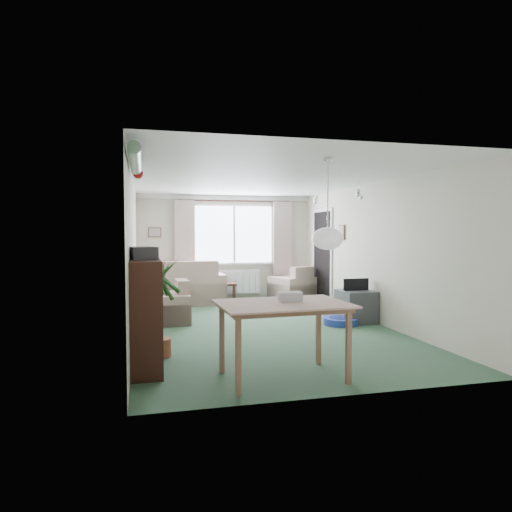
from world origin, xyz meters
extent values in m
plane|color=#31523A|center=(0.00, 0.00, 0.00)|extent=(6.50, 6.50, 0.00)
cube|color=white|center=(0.20, 3.23, 1.50)|extent=(1.80, 0.03, 1.30)
cube|color=black|center=(0.20, 3.15, 2.27)|extent=(2.60, 0.03, 0.03)
cube|color=beige|center=(-0.95, 3.13, 1.27)|extent=(0.45, 0.08, 2.00)
cube|color=beige|center=(1.35, 3.13, 1.27)|extent=(0.45, 0.08, 2.00)
cube|color=white|center=(0.20, 3.19, 0.40)|extent=(1.20, 0.10, 0.55)
cube|color=black|center=(1.99, 2.20, 1.00)|extent=(0.03, 0.95, 2.00)
sphere|color=white|center=(0.20, -2.30, 1.48)|extent=(0.36, 0.36, 0.36)
cylinder|color=#196626|center=(-1.92, -2.30, 2.28)|extent=(1.60, 1.60, 0.12)
sphere|color=silver|center=(1.30, 0.90, 2.22)|extent=(0.20, 0.20, 0.20)
sphere|color=silver|center=(1.60, -0.30, 2.22)|extent=(0.20, 0.20, 0.20)
cube|color=brown|center=(-1.60, 3.23, 1.55)|extent=(0.28, 0.03, 0.22)
cube|color=brown|center=(1.98, 1.20, 1.55)|extent=(0.03, 0.24, 0.30)
cube|color=beige|center=(-1.10, 2.75, 0.47)|extent=(1.93, 1.07, 0.95)
cube|color=beige|center=(1.48, 2.73, 0.39)|extent=(1.11, 1.08, 0.78)
cube|color=beige|center=(-1.50, 0.70, 0.37)|extent=(0.82, 0.86, 0.73)
cube|color=black|center=(-0.35, 2.75, 0.22)|extent=(1.06, 0.69, 0.44)
cube|color=brown|center=(-0.35, 2.78, 0.52)|extent=(0.12, 0.06, 0.16)
cube|color=black|center=(-1.84, -1.91, 0.62)|extent=(0.36, 1.03, 1.25)
cube|color=#303035|center=(-1.87, -1.87, 1.32)|extent=(0.36, 0.41, 0.14)
cylinder|color=#235D20|center=(-1.65, -1.44, 0.62)|extent=(0.70, 0.70, 1.24)
cube|color=#A28158|center=(-0.43, -2.60, 0.39)|extent=(1.29, 0.89, 0.79)
cube|color=#B7B5C0|center=(-0.32, -2.51, 0.85)|extent=(0.28, 0.22, 0.12)
cube|color=#3B3A40|center=(1.70, -0.01, 0.28)|extent=(0.57, 0.62, 0.55)
cylinder|color=#22569C|center=(1.36, -0.15, 0.06)|extent=(0.74, 0.74, 0.12)
camera|label=1|loc=(-1.85, -7.17, 1.55)|focal=32.00mm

